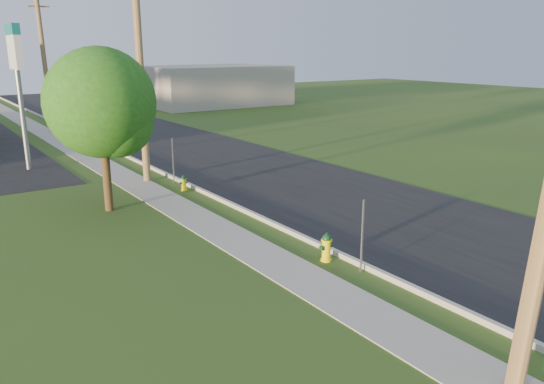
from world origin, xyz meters
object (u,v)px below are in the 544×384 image
(tree_verge, at_px, (104,107))
(hydrant_mid, at_px, (184,183))
(price_pylon, at_px, (15,56))
(hydrant_near, at_px, (326,247))
(utility_pole_mid, at_px, (140,68))
(utility_pole_far, at_px, (45,62))
(hydrant_far, at_px, (90,140))

(tree_verge, bearing_deg, hydrant_mid, 17.23)
(price_pylon, distance_m, hydrant_near, 18.46)
(utility_pole_mid, relative_size, utility_pole_far, 1.03)
(utility_pole_mid, relative_size, hydrant_mid, 14.74)
(tree_verge, bearing_deg, hydrant_near, -67.77)
(utility_pole_far, distance_m, price_pylon, 13.11)
(tree_verge, distance_m, hydrant_near, 9.43)
(tree_verge, relative_size, hydrant_mid, 8.81)
(utility_pole_mid, height_order, tree_verge, utility_pole_mid)
(utility_pole_far, distance_m, hydrant_near, 30.02)
(utility_pole_mid, relative_size, tree_verge, 1.67)
(utility_pole_mid, distance_m, tree_verge, 4.63)
(utility_pole_far, bearing_deg, price_pylon, -107.33)
(utility_pole_far, relative_size, hydrant_far, 14.10)
(utility_pole_far, distance_m, hydrant_mid, 20.98)
(utility_pole_far, height_order, price_pylon, utility_pole_far)
(hydrant_near, height_order, hydrant_far, hydrant_near)
(utility_pole_mid, bearing_deg, hydrant_mid, -75.94)
(hydrant_mid, height_order, hydrant_far, hydrant_far)
(utility_pole_mid, height_order, hydrant_far, utility_pole_mid)
(utility_pole_far, xyz_separation_m, hydrant_far, (0.54, -7.50, -4.47))
(utility_pole_mid, bearing_deg, hydrant_near, -87.12)
(price_pylon, distance_m, hydrant_far, 8.41)
(hydrant_near, relative_size, hydrant_far, 1.23)
(utility_pole_far, xyz_separation_m, price_pylon, (-3.90, -12.50, 0.63))
(hydrant_far, bearing_deg, price_pylon, -131.57)
(hydrant_near, xyz_separation_m, hydrant_mid, (0.03, 9.20, -0.08))
(utility_pole_far, xyz_separation_m, hydrant_mid, (0.62, -20.48, -4.48))
(utility_pole_far, bearing_deg, hydrant_far, -85.92)
(utility_pole_mid, distance_m, hydrant_near, 12.56)
(hydrant_far, bearing_deg, utility_pole_far, 94.08)
(utility_pole_mid, height_order, utility_pole_far, utility_pole_mid)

